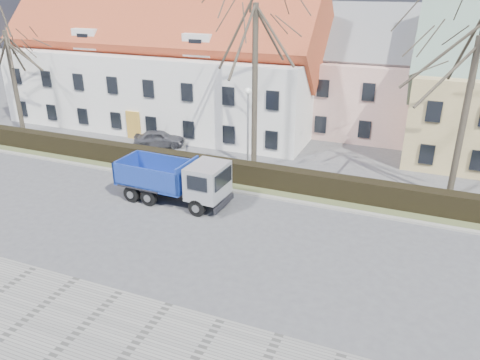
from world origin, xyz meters
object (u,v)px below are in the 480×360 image
at_px(streetlight, 248,134).
at_px(cart_frame, 223,184).
at_px(dump_truck, 169,179).
at_px(parked_car_a, 159,138).

xyz_separation_m(streetlight, cart_frame, (-0.66, -2.29, -2.56)).
bearing_deg(dump_truck, parked_car_a, 127.10).
bearing_deg(cart_frame, dump_truck, -129.76).
bearing_deg(parked_car_a, dump_truck, -167.27).
bearing_deg(streetlight, parked_car_a, 159.91).
distance_m(dump_truck, streetlight, 5.82).
height_order(cart_frame, parked_car_a, parked_car_a).
distance_m(dump_truck, cart_frame, 3.49).
distance_m(streetlight, parked_car_a, 9.13).
bearing_deg(dump_truck, streetlight, 62.23).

